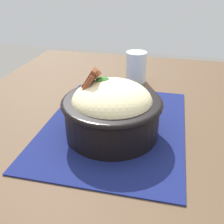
# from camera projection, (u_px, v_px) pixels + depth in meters

# --- Properties ---
(table) EXTENTS (1.03, 0.78, 0.70)m
(table) POSITION_uv_depth(u_px,v_px,m) (108.00, 149.00, 0.64)
(table) COLOR #4C3826
(table) RESTS_ON ground_plane
(placemat) EXTENTS (0.40, 0.30, 0.00)m
(placemat) POSITION_uv_depth(u_px,v_px,m) (115.00, 125.00, 0.58)
(placemat) COLOR #11194C
(placemat) RESTS_ON table
(bowl) EXTENTS (0.20, 0.20, 0.14)m
(bowl) POSITION_uv_depth(u_px,v_px,m) (112.00, 109.00, 0.53)
(bowl) COLOR black
(bowl) RESTS_ON placemat
(fork) EXTENTS (0.02, 0.13, 0.00)m
(fork) POSITION_uv_depth(u_px,v_px,m) (121.00, 105.00, 0.66)
(fork) COLOR silver
(fork) RESTS_ON placemat
(drinking_glass) EXTENTS (0.06, 0.06, 0.09)m
(drinking_glass) POSITION_uv_depth(u_px,v_px,m) (136.00, 69.00, 0.80)
(drinking_glass) COLOR silver
(drinking_glass) RESTS_ON table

